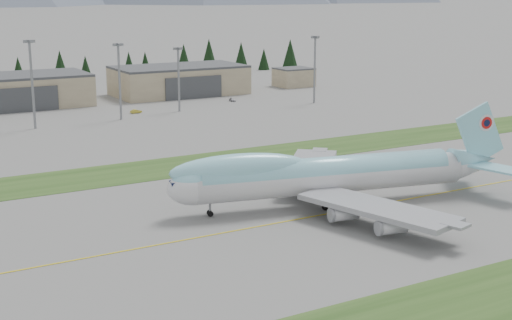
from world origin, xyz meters
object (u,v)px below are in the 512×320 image
service_vehicle_b (136,113)px  hangar_center (15,91)px  boeing_747_freighter (328,174)px  hangar_right (179,80)px  service_vehicle_c (232,101)px

service_vehicle_b → hangar_center: bearing=33.0°
boeing_747_freighter → hangar_center: 147.70m
boeing_747_freighter → hangar_center: (-25.70, 145.45, -0.42)m
boeing_747_freighter → hangar_right: 149.44m
hangar_center → service_vehicle_c: hangar_center is taller
boeing_747_freighter → service_vehicle_b: 112.88m
hangar_right → service_vehicle_c: (9.22, -25.55, -5.39)m
boeing_747_freighter → hangar_right: boeing_747_freighter is taller
boeing_747_freighter → service_vehicle_b: (4.90, 112.62, -5.81)m
boeing_747_freighter → hangar_right: size_ratio=1.40×
service_vehicle_b → service_vehicle_c: (38.61, 7.27, 0.00)m
hangar_right → hangar_center: bearing=180.0°
service_vehicle_c → hangar_center: bearing=164.9°
hangar_right → service_vehicle_c: size_ratio=13.09×
boeing_747_freighter → service_vehicle_b: bearing=99.8°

